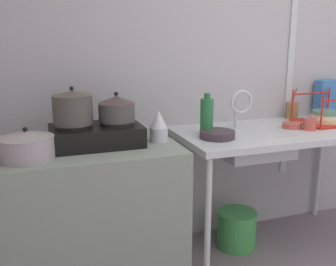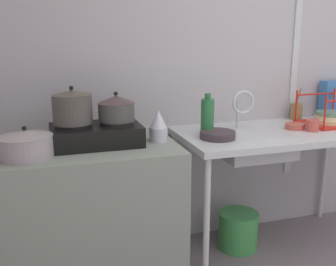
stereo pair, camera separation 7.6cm
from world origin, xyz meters
name	(u,v)px [view 2 (the right image)]	position (x,y,z in m)	size (l,w,h in m)	color
wall_back	(278,48)	(0.00, 1.84, 1.37)	(4.90, 0.10, 2.73)	#B0A8AE
wall_metal_strip	(298,28)	(0.11, 1.78, 1.50)	(0.05, 0.01, 2.19)	silver
counter_concrete	(89,215)	(-1.46, 1.45, 0.42)	(1.02, 0.67, 0.85)	gray
counter_sink	(279,139)	(-0.20, 1.45, 0.78)	(1.35, 0.67, 0.85)	silver
stove	(96,134)	(-1.39, 1.45, 0.91)	(0.50, 0.32, 0.13)	black
pot_on_left_burner	(72,107)	(-1.51, 1.45, 1.07)	(0.22, 0.22, 0.21)	#48433E
pot_on_right_burner	(116,108)	(-1.27, 1.45, 1.05)	(0.21, 0.21, 0.17)	#45433F
pot_beside_stove	(26,144)	(-1.76, 1.31, 0.92)	(0.27, 0.27, 0.16)	#9D9097
percolator	(158,126)	(-1.04, 1.42, 0.94)	(0.11, 0.11, 0.18)	silver
sink_basin	(256,145)	(-0.39, 1.41, 0.77)	(0.45, 0.31, 0.15)	silver
faucet	(242,104)	(-0.43, 1.54, 1.02)	(0.16, 0.09, 0.26)	silver
frying_pan	(218,135)	(-0.68, 1.38, 0.87)	(0.21, 0.21, 0.04)	#3A2E34
dish_rack	(329,119)	(0.23, 1.50, 0.89)	(0.34, 0.33, 0.23)	red
cup_by_rack	(313,125)	(-0.01, 1.37, 0.88)	(0.08, 0.08, 0.08)	#C94D43
small_bowl_on_drainboard	(295,126)	(-0.08, 1.46, 0.86)	(0.13, 0.13, 0.04)	#BB4F43
bottle_by_sink	(207,117)	(-0.71, 1.47, 0.96)	(0.08, 0.08, 0.26)	#296B3A
cereal_box	(332,99)	(0.43, 1.73, 0.98)	(0.19, 0.08, 0.28)	#3A75B9
utensil_jar	(296,111)	(0.12, 1.72, 0.91)	(0.09, 0.09, 0.23)	olive
bucket_on_floor	(238,230)	(-0.43, 1.52, 0.13)	(0.27, 0.27, 0.26)	#3E954A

